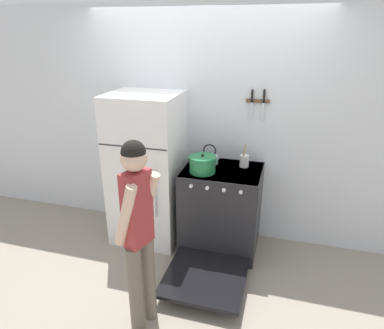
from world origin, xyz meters
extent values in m
plane|color=gray|center=(0.00, 0.00, 0.00)|extent=(14.00, 14.00, 0.00)
cube|color=silver|center=(0.00, 0.03, 1.27)|extent=(10.00, 0.06, 2.55)
cube|color=white|center=(-0.55, -0.33, 0.84)|extent=(0.74, 0.66, 1.68)
cube|color=#2D2D2D|center=(-0.55, -0.66, 1.21)|extent=(0.73, 0.01, 0.01)
cylinder|color=#B2B5BA|center=(-0.32, -0.67, 0.74)|extent=(0.02, 0.02, 0.54)
cube|color=#232326|center=(0.30, -0.32, 0.47)|extent=(0.81, 0.65, 0.93)
cube|color=black|center=(0.30, -0.32, 0.92)|extent=(0.79, 0.63, 0.02)
cube|color=black|center=(0.30, -0.62, 0.46)|extent=(0.71, 0.05, 0.71)
cylinder|color=black|center=(0.12, -0.45, 0.93)|extent=(0.21, 0.21, 0.01)
cylinder|color=black|center=(0.48, -0.45, 0.93)|extent=(0.21, 0.21, 0.01)
cylinder|color=black|center=(0.12, -0.19, 0.93)|extent=(0.21, 0.21, 0.01)
cylinder|color=black|center=(0.48, -0.19, 0.93)|extent=(0.21, 0.21, 0.01)
cylinder|color=silver|center=(0.06, -0.66, 0.86)|extent=(0.04, 0.02, 0.04)
cylinder|color=silver|center=(0.22, -0.66, 0.86)|extent=(0.04, 0.02, 0.04)
cylinder|color=silver|center=(0.38, -0.66, 0.86)|extent=(0.04, 0.02, 0.04)
cylinder|color=silver|center=(0.54, -0.66, 0.86)|extent=(0.04, 0.02, 0.04)
cube|color=black|center=(0.30, -1.02, 0.12)|extent=(0.75, 0.75, 0.04)
cube|color=#99999E|center=(0.30, -0.40, 0.42)|extent=(0.67, 0.36, 0.01)
cylinder|color=#237A42|center=(0.12, -0.45, 1.01)|extent=(0.26, 0.26, 0.15)
cylinder|color=#237A42|center=(0.12, -0.45, 1.10)|extent=(0.27, 0.27, 0.02)
sphere|color=black|center=(0.12, -0.45, 1.12)|extent=(0.03, 0.03, 0.03)
cylinder|color=#237A42|center=(-0.03, -0.45, 1.06)|extent=(0.03, 0.02, 0.02)
cylinder|color=#237A42|center=(0.26, -0.45, 1.06)|extent=(0.03, 0.02, 0.02)
cylinder|color=silver|center=(0.13, -0.19, 0.98)|extent=(0.18, 0.18, 0.09)
cone|color=silver|center=(0.13, -0.19, 1.03)|extent=(0.17, 0.17, 0.02)
sphere|color=black|center=(0.13, -0.19, 1.05)|extent=(0.02, 0.02, 0.02)
cone|color=silver|center=(0.22, -0.19, 0.99)|extent=(0.10, 0.03, 0.08)
torus|color=black|center=(0.13, -0.19, 1.08)|extent=(0.14, 0.01, 0.14)
cylinder|color=silver|center=(0.50, -0.19, 1.00)|extent=(0.10, 0.10, 0.13)
cylinder|color=#9E7547|center=(0.49, -0.21, 1.07)|extent=(0.05, 0.03, 0.22)
cylinder|color=#232326|center=(0.49, -0.19, 1.05)|extent=(0.04, 0.03, 0.19)
cylinder|color=#B2B5BA|center=(0.50, -0.18, 1.05)|extent=(0.02, 0.02, 0.18)
cylinder|color=#6B6051|center=(-0.11, -1.64, 0.39)|extent=(0.11, 0.11, 0.78)
cylinder|color=#6B6051|center=(-0.07, -1.49, 0.39)|extent=(0.11, 0.11, 0.78)
cube|color=#9E3333|center=(-0.09, -1.56, 1.07)|extent=(0.18, 0.25, 0.59)
cylinder|color=beige|center=(-0.13, -1.68, 1.07)|extent=(0.25, 0.15, 0.52)
cylinder|color=beige|center=(-0.05, -1.45, 1.07)|extent=(0.25, 0.15, 0.52)
sphere|color=beige|center=(-0.09, -1.56, 1.47)|extent=(0.19, 0.19, 0.19)
sphere|color=black|center=(-0.09, -1.56, 1.51)|extent=(0.17, 0.17, 0.17)
cube|color=brown|center=(0.58, -0.01, 1.60)|extent=(0.24, 0.02, 0.03)
cube|color=silver|center=(0.52, -0.02, 1.50)|extent=(0.03, 0.00, 0.20)
cube|color=black|center=(0.52, -0.02, 1.66)|extent=(0.02, 0.02, 0.11)
cube|color=silver|center=(0.64, -0.02, 1.49)|extent=(0.02, 0.00, 0.22)
cube|color=black|center=(0.64, -0.02, 1.66)|extent=(0.02, 0.02, 0.12)
camera|label=1|loc=(0.89, -3.55, 2.29)|focal=32.00mm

